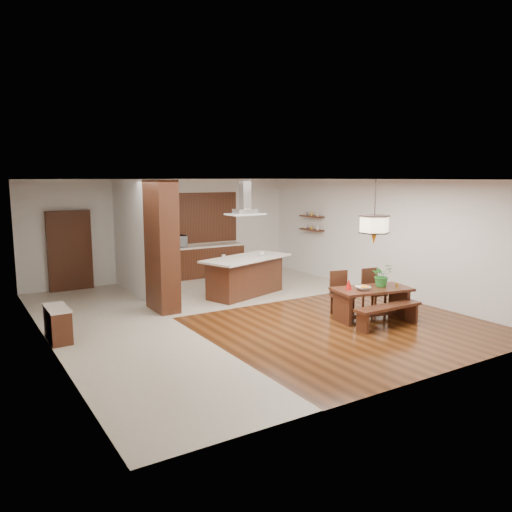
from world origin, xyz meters
TOP-DOWN VIEW (x-y plane):
  - room_shell at (0.00, 0.00)m, footprint 9.00×9.04m
  - tile_hallway at (-2.75, 0.00)m, footprint 2.50×9.00m
  - tile_kitchen at (1.25, 2.50)m, footprint 5.50×4.00m
  - soffit_band at (0.00, 0.00)m, footprint 8.00×9.00m
  - partition_pier at (-1.40, 1.20)m, footprint 0.45×1.00m
  - partition_stub at (-1.40, 3.30)m, footprint 0.18×2.40m
  - hallway_console at (-3.81, 0.20)m, footprint 0.37×0.88m
  - hallway_doorway at (-2.70, 4.40)m, footprint 1.10×0.20m
  - rear_counter at (1.00, 4.20)m, footprint 2.60×0.62m
  - kitchen_window at (1.00, 4.46)m, footprint 2.60×0.08m
  - shelf_lower at (3.87, 2.60)m, footprint 0.26×0.90m
  - shelf_upper at (3.87, 2.60)m, footprint 0.26×0.90m
  - dining_table at (2.03, -1.79)m, footprint 1.73×1.09m
  - dining_bench at (1.92, -2.36)m, footprint 1.56×0.35m
  - dining_chair_left at (1.73, -1.23)m, footprint 0.50×0.50m
  - dining_chair_right at (2.52, -1.38)m, footprint 0.48×0.48m
  - pendant_lantern at (2.03, -1.79)m, footprint 0.64×0.64m
  - foliage_plant at (2.31, -1.78)m, footprint 0.47×0.42m
  - fruit_bowl at (1.75, -1.81)m, footprint 0.36×0.36m
  - napkin_cone at (1.54, -1.61)m, footprint 0.16×0.16m
  - gold_ornament at (2.56, -1.98)m, footprint 0.07×0.07m
  - kitchen_island at (0.89, 1.45)m, footprint 2.58×1.75m
  - range_hood at (0.89, 1.46)m, footprint 0.90×0.55m
  - island_cup at (1.33, 1.39)m, footprint 0.16×0.16m
  - microwave at (0.18, 4.24)m, footprint 0.62×0.43m

SIDE VIEW (x-z plane):
  - tile_hallway at x=-2.75m, z-range 0.00..0.01m
  - tile_kitchen at x=1.25m, z-range 0.00..0.01m
  - dining_bench at x=1.92m, z-range 0.00..0.44m
  - hallway_console at x=-3.81m, z-range 0.00..0.63m
  - dining_chair_left at x=1.73m, z-range 0.00..0.95m
  - rear_counter at x=1.00m, z-range 0.00..0.95m
  - dining_chair_right at x=2.52m, z-range 0.00..0.95m
  - dining_table at x=2.03m, z-range 0.16..0.83m
  - kitchen_island at x=0.89m, z-range 0.01..0.99m
  - fruit_bowl at x=1.75m, z-range 0.67..0.74m
  - gold_ornament at x=2.56m, z-range 0.67..0.76m
  - napkin_cone at x=1.54m, z-range 0.67..0.89m
  - foliage_plant at x=2.31m, z-range 0.67..1.16m
  - island_cup at x=1.33m, z-range 0.98..1.09m
  - hallway_doorway at x=-2.70m, z-range 0.00..2.10m
  - microwave at x=0.18m, z-range 0.95..1.28m
  - shelf_lower at x=3.87m, z-range 1.38..1.42m
  - partition_pier at x=-1.40m, z-range 0.00..2.90m
  - partition_stub at x=-1.40m, z-range 0.00..2.90m
  - kitchen_window at x=1.00m, z-range 1.00..2.50m
  - shelf_upper at x=3.87m, z-range 1.78..1.82m
  - room_shell at x=0.00m, z-range 0.60..3.52m
  - pendant_lantern at x=2.03m, z-range 1.59..2.90m
  - range_hood at x=0.89m, z-range 2.03..2.90m
  - soffit_band at x=0.00m, z-range 2.88..2.89m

